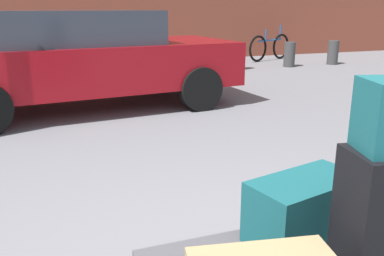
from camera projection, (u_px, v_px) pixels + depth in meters
name	position (u px, v px, depth m)	size (l,w,h in m)	color
duffel_bag_teal_center	(304.00, 209.00, 2.07)	(0.58, 0.30, 0.32)	#144C51
parked_car	(83.00, 57.00, 6.05)	(4.45, 2.25, 1.42)	maroon
bicycle_leaning	(270.00, 47.00, 11.73)	(1.66, 0.71, 0.96)	black
bollard_kerb_near	(186.00, 59.00, 9.55)	(0.28, 0.28, 0.62)	#383838
bollard_kerb_mid	(238.00, 57.00, 9.99)	(0.28, 0.28, 0.62)	#383838
bollard_kerb_far	(289.00, 54.00, 10.47)	(0.28, 0.28, 0.62)	#383838
bollard_corner	(333.00, 53.00, 10.90)	(0.28, 0.28, 0.62)	#383838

